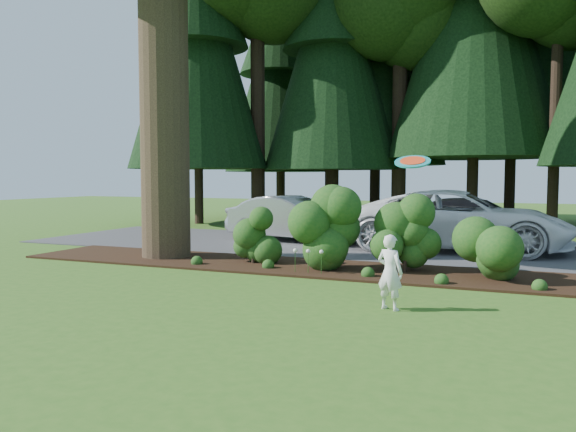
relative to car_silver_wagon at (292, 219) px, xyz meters
The scene contains 11 objects.
ground 8.60m from the car_silver_wagon, 69.90° to the right, with size 80.00×80.00×0.00m, color #315D1A.
mulch_bed 5.67m from the car_silver_wagon, 58.45° to the right, with size 16.00×2.50×0.05m, color black.
driveway 3.08m from the car_silver_wagon, 10.45° to the right, with size 22.00×6.00×0.03m, color #38383A.
shrub_row 6.15m from the car_silver_wagon, 52.88° to the right, with size 6.53×1.60×1.61m.
lily_cluster 6.24m from the car_silver_wagon, 64.90° to the right, with size 0.69×0.09×0.57m.
tree_wall 12.50m from the car_silver_wagon, 69.02° to the left, with size 25.66×12.15×17.09m.
car_silver_wagon is the anchor object (origin of this frame).
car_white_suv 5.25m from the car_silver_wagon, ahead, with size 2.84×6.15×1.71m, color white.
car_dark_suv 5.87m from the car_silver_wagon, 16.87° to the left, with size 1.97×4.86×1.41m, color black.
child 9.47m from the car_silver_wagon, 58.63° to the right, with size 0.44×0.29×1.20m, color white.
frisbee 9.59m from the car_silver_wagon, 56.46° to the right, with size 0.57×0.53×0.23m.
Camera 1 is at (3.85, -8.79, 2.11)m, focal length 35.00 mm.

